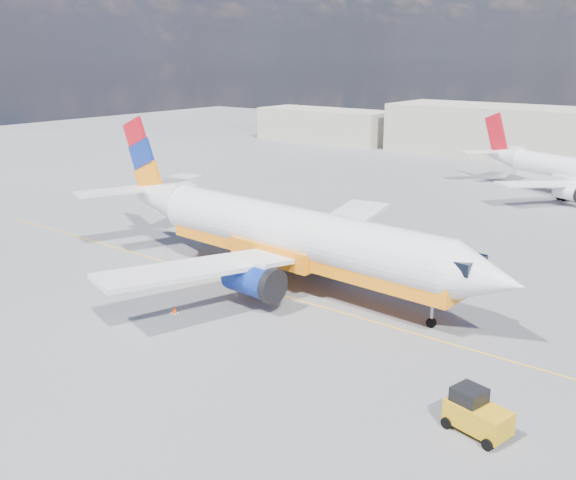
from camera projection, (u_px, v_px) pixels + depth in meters
The scene contains 6 objects.
ground at pixel (259, 310), 42.15m from camera, with size 240.00×240.00×0.00m, color #58585D.
taxi_line at pixel (287, 297), 44.41m from camera, with size 70.00×0.15×0.01m, color yellow.
terminal_annex at pixel (326, 125), 122.34m from camera, with size 26.00×10.00×6.00m, color #B4AE9B.
main_jet at pixel (284, 234), 46.18m from camera, with size 36.76×29.03×11.14m.
gse_tug at pixel (476, 413), 28.35m from camera, with size 3.06×2.28×1.99m.
traffic_cone at pixel (174, 309), 41.54m from camera, with size 0.42×0.42×0.58m.
Camera 1 is at (25.67, -29.63, 16.25)m, focal length 40.00 mm.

